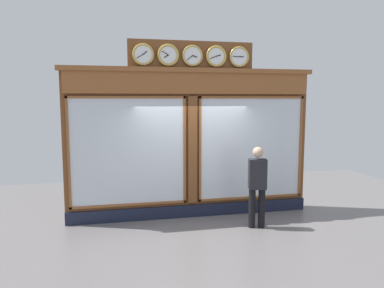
% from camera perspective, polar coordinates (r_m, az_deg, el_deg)
% --- Properties ---
extents(ground_plane, '(14.00, 14.00, 0.00)m').
position_cam_1_polar(ground_plane, '(5.92, 6.13, -19.60)').
color(ground_plane, slate).
extents(shop_facade, '(5.60, 0.42, 3.90)m').
position_cam_1_polar(shop_facade, '(8.17, -0.19, 0.41)').
color(shop_facade, brown).
rests_on(shop_facade, ground_plane).
extents(pedestrian, '(0.40, 0.29, 1.69)m').
position_cam_1_polar(pedestrian, '(7.61, 10.22, -6.13)').
color(pedestrian, black).
rests_on(pedestrian, ground_plane).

